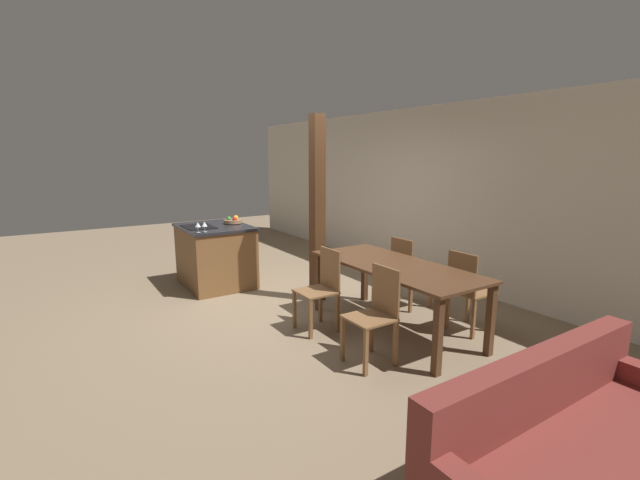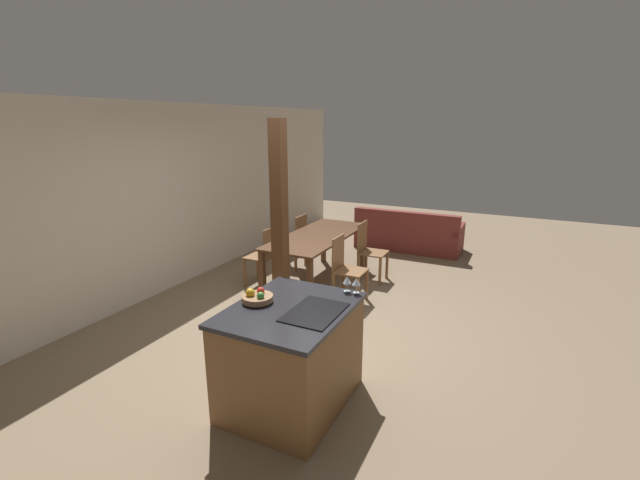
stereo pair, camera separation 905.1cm
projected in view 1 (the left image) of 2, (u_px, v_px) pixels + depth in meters
The scene contains 13 objects.
ground_plane at pixel (283, 304), 5.71m from camera, with size 16.00×16.00×0.00m, color #847056.
wall_back at pixel (425, 194), 6.81m from camera, with size 11.20×0.08×2.70m.
kitchen_island at pixel (216, 255), 6.47m from camera, with size 1.18×0.95×0.93m.
fruit_bowl at pixel (233, 221), 6.56m from camera, with size 0.27×0.27×0.11m.
wine_glass_near at pixel (198, 225), 5.72m from camera, with size 0.08×0.08×0.14m.
wine_glass_middle at pixel (204, 224), 5.77m from camera, with size 0.08×0.08×0.14m.
dining_table at pixel (394, 273), 4.73m from camera, with size 2.10×0.87×0.77m.
dining_chair_near_left at pixel (321, 288), 4.81m from camera, with size 0.40×0.40×0.92m.
dining_chair_near_right at pixel (375, 313), 4.03m from camera, with size 0.40×0.40×0.92m.
dining_chair_far_left at pixel (407, 271), 5.51m from camera, with size 0.40×0.40×0.92m.
dining_chair_far_right at pixel (468, 290), 4.73m from camera, with size 0.40×0.40×0.92m.
couch at pixel (580, 460), 2.40m from camera, with size 0.82×2.00×0.80m.
timber_post at pixel (317, 210), 5.66m from camera, with size 0.16×0.16×2.47m.
Camera 1 is at (4.84, -2.52, 1.95)m, focal length 24.00 mm.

